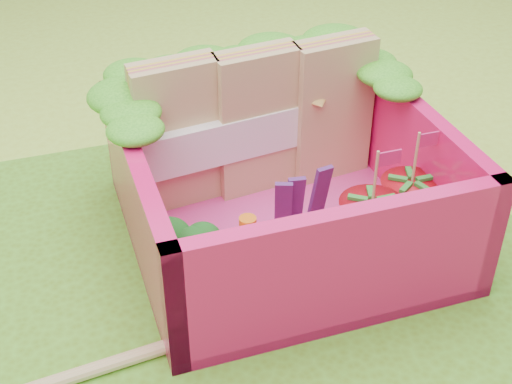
{
  "coord_description": "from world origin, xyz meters",
  "views": [
    {
      "loc": [
        -0.67,
        -2.08,
        2.0
      ],
      "look_at": [
        0.12,
        0.27,
        0.28
      ],
      "focal_mm": 50.0,
      "sensor_mm": 36.0,
      "label": 1
    }
  ],
  "objects_px": {
    "bento_box": "(283,182)",
    "sandwich_stack": "(258,122)",
    "broccoli": "(191,257)",
    "strawberry_left": "(370,229)",
    "strawberry_right": "(408,207)"
  },
  "relations": [
    {
      "from": "bento_box",
      "to": "sandwich_stack",
      "type": "distance_m",
      "value": 0.36
    },
    {
      "from": "broccoli",
      "to": "strawberry_left",
      "type": "xyz_separation_m",
      "value": [
        0.75,
        -0.0,
        -0.05
      ]
    },
    {
      "from": "bento_box",
      "to": "broccoli",
      "type": "relative_size",
      "value": 3.85
    },
    {
      "from": "bento_box",
      "to": "strawberry_right",
      "type": "xyz_separation_m",
      "value": [
        0.49,
        -0.23,
        -0.09
      ]
    },
    {
      "from": "sandwich_stack",
      "to": "strawberry_right",
      "type": "distance_m",
      "value": 0.78
    },
    {
      "from": "sandwich_stack",
      "to": "strawberry_left",
      "type": "height_order",
      "value": "sandwich_stack"
    },
    {
      "from": "sandwich_stack",
      "to": "broccoli",
      "type": "xyz_separation_m",
      "value": [
        -0.49,
        -0.66,
        -0.15
      ]
    },
    {
      "from": "bento_box",
      "to": "strawberry_left",
      "type": "height_order",
      "value": "strawberry_left"
    },
    {
      "from": "sandwich_stack",
      "to": "bento_box",
      "type": "bearing_deg",
      "value": -90.75
    },
    {
      "from": "broccoli",
      "to": "strawberry_left",
      "type": "bearing_deg",
      "value": -0.36
    },
    {
      "from": "bento_box",
      "to": "sandwich_stack",
      "type": "relative_size",
      "value": 1.05
    },
    {
      "from": "sandwich_stack",
      "to": "broccoli",
      "type": "bearing_deg",
      "value": -126.63
    },
    {
      "from": "strawberry_left",
      "to": "strawberry_right",
      "type": "height_order",
      "value": "strawberry_left"
    },
    {
      "from": "strawberry_left",
      "to": "strawberry_right",
      "type": "bearing_deg",
      "value": 21.11
    },
    {
      "from": "bento_box",
      "to": "sandwich_stack",
      "type": "height_order",
      "value": "sandwich_stack"
    }
  ]
}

